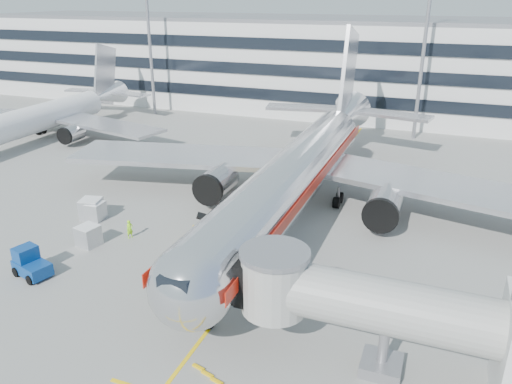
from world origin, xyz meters
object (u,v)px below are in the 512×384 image
(main_jet, at_px, (301,168))
(belt_loader, at_px, (219,233))
(baggage_tug, at_px, (30,264))
(cargo_container_right, at_px, (91,209))
(cargo_container_front, at_px, (88,236))
(ramp_worker, at_px, (130,229))
(cargo_container_left, at_px, (95,211))

(main_jet, distance_m, belt_loader, 10.41)
(main_jet, xyz_separation_m, baggage_tug, (-15.09, -18.80, -3.29))
(cargo_container_right, relative_size, cargo_container_front, 1.14)
(ramp_worker, bearing_deg, cargo_container_left, 93.99)
(cargo_container_front, xyz_separation_m, ramp_worker, (2.40, 2.36, -0.05))
(main_jet, relative_size, baggage_tug, 15.72)
(cargo_container_left, height_order, cargo_container_front, cargo_container_front)
(cargo_container_front, bearing_deg, cargo_container_left, 122.15)
(cargo_container_left, height_order, ramp_worker, cargo_container_left)
(cargo_container_left, distance_m, cargo_container_right, 0.52)
(baggage_tug, bearing_deg, cargo_container_right, 103.26)
(cargo_container_left, bearing_deg, ramp_worker, -21.33)
(main_jet, relative_size, cargo_container_right, 23.87)
(belt_loader, xyz_separation_m, ramp_worker, (-7.25, -2.37, 0.14))
(main_jet, xyz_separation_m, belt_loader, (-4.53, -8.67, -3.57))
(main_jet, bearing_deg, cargo_container_left, -151.93)
(belt_loader, height_order, baggage_tug, belt_loader)
(cargo_container_left, bearing_deg, main_jet, 28.07)
(main_jet, xyz_separation_m, ramp_worker, (-11.79, -11.04, -3.43))
(belt_loader, relative_size, cargo_container_left, 3.01)
(cargo_container_front, bearing_deg, main_jet, 43.37)
(cargo_container_front, height_order, ramp_worker, cargo_container_front)
(main_jet, bearing_deg, cargo_container_front, -136.63)
(belt_loader, height_order, cargo_container_front, belt_loader)
(cargo_container_right, bearing_deg, cargo_container_left, -14.69)
(cargo_container_right, bearing_deg, main_jet, 27.06)
(belt_loader, xyz_separation_m, cargo_container_front, (-9.66, -4.74, 0.20))
(main_jet, xyz_separation_m, cargo_container_right, (-17.43, -8.90, -3.29))
(cargo_container_left, relative_size, ramp_worker, 1.03)
(cargo_container_left, bearing_deg, baggage_tug, -79.32)
(baggage_tug, bearing_deg, belt_loader, 43.83)
(cargo_container_left, xyz_separation_m, cargo_container_right, (-0.49, 0.13, 0.11))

